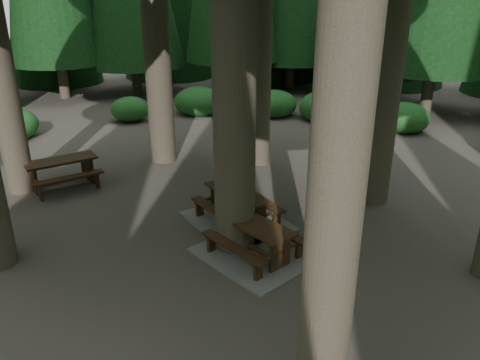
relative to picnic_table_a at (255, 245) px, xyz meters
The scene contains 5 objects.
ground 1.40m from the picnic_table_a, behind, with size 80.00×80.00×0.00m, color #4A443C.
picnic_table_a is the anchor object (origin of this frame).
picnic_table_b 6.41m from the picnic_table_a, behind, with size 2.10×2.30×0.81m.
picnic_table_c 1.56m from the picnic_table_a, 137.01° to the left, with size 2.91×2.70×0.79m.
shrub_ring 0.96m from the picnic_table_a, 134.94° to the left, with size 23.86×24.64×1.49m.
Camera 1 is at (5.73, -7.08, 5.11)m, focal length 35.00 mm.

